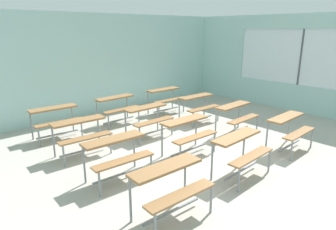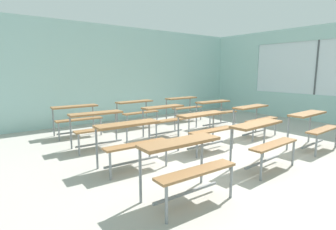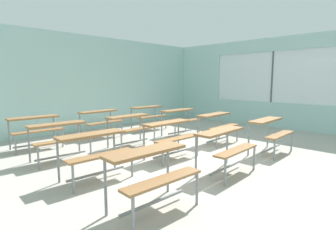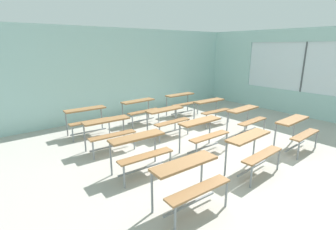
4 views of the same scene
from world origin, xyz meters
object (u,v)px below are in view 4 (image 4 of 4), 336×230
at_px(desk_bench_r0c1, 253,146).
at_px(desk_bench_r2c1, 167,116).
at_px(desk_bench_r1c2, 246,115).
at_px(desk_bench_r1c0, 140,146).
at_px(desk_bench_r1c1, 203,129).
at_px(desk_bench_r2c2, 211,106).
at_px(desk_bench_r3c1, 140,106).
at_px(desk_bench_r0c0, 189,176).
at_px(desk_bench_r2c0, 109,128).
at_px(desk_bench_r3c2, 182,99).
at_px(desk_bench_r3c0, 87,116).
at_px(desk_bench_r0c2, 297,127).

bearing_deg(desk_bench_r0c1, desk_bench_r2c1, 87.68).
relative_size(desk_bench_r1c2, desk_bench_r2c1, 1.01).
bearing_deg(desk_bench_r0c1, desk_bench_r1c0, 140.23).
bearing_deg(desk_bench_r1c2, desk_bench_r1c1, 179.98).
height_order(desk_bench_r0c1, desk_bench_r2c2, same).
height_order(desk_bench_r2c2, desk_bench_r3c1, same).
distance_m(desk_bench_r0c0, desk_bench_r2c2, 4.48).
xyz_separation_m(desk_bench_r2c0, desk_bench_r2c1, (1.71, -0.06, 0.00)).
distance_m(desk_bench_r1c2, desk_bench_r2c1, 2.18).
bearing_deg(desk_bench_r2c1, desk_bench_r2c0, 177.31).
bearing_deg(desk_bench_r3c2, desk_bench_r1c0, -140.61).
bearing_deg(desk_bench_r2c1, desk_bench_r3c2, 37.32).
bearing_deg(desk_bench_r2c1, desk_bench_r0c1, -90.75).
bearing_deg(desk_bench_r2c2, desk_bench_r1c2, -89.63).
distance_m(desk_bench_r1c2, desk_bench_r3c1, 3.22).
xyz_separation_m(desk_bench_r0c1, desk_bench_r1c1, (-0.02, 1.29, 0.00)).
height_order(desk_bench_r1c1, desk_bench_r2c2, same).
relative_size(desk_bench_r0c1, desk_bench_r1c0, 1.00).
bearing_deg(desk_bench_r1c2, desk_bench_r3c2, 88.15).
xyz_separation_m(desk_bench_r0c0, desk_bench_r1c1, (1.72, 1.37, 0.00)).
bearing_deg(desk_bench_r3c0, desk_bench_r3c1, 2.56).
relative_size(desk_bench_r2c0, desk_bench_r3c2, 1.01).
bearing_deg(desk_bench_r3c2, desk_bench_r0c1, -111.92).
height_order(desk_bench_r1c0, desk_bench_r3c0, same).
bearing_deg(desk_bench_r3c1, desk_bench_r3c0, 177.88).
distance_m(desk_bench_r0c2, desk_bench_r2c2, 2.68).
height_order(desk_bench_r0c2, desk_bench_r1c2, same).
relative_size(desk_bench_r1c0, desk_bench_r1c2, 1.00).
relative_size(desk_bench_r0c2, desk_bench_r3c2, 1.00).
xyz_separation_m(desk_bench_r0c1, desk_bench_r3c0, (-1.71, 4.07, 0.00)).
xyz_separation_m(desk_bench_r2c0, desk_bench_r3c1, (1.72, 1.34, 0.00)).
bearing_deg(desk_bench_r3c1, desk_bench_r1c1, -92.81).
bearing_deg(desk_bench_r1c1, desk_bench_r3c2, 57.84).
distance_m(desk_bench_r2c1, desk_bench_r3c0, 2.22).
height_order(desk_bench_r1c1, desk_bench_r1c2, same).
relative_size(desk_bench_r0c0, desk_bench_r2c0, 0.99).
height_order(desk_bench_r0c1, desk_bench_r2c0, same).
distance_m(desk_bench_r0c1, desk_bench_r0c2, 1.78).
xyz_separation_m(desk_bench_r0c0, desk_bench_r1c0, (0.02, 1.40, 0.00)).
bearing_deg(desk_bench_r0c2, desk_bench_r1c1, 142.59).
height_order(desk_bench_r0c1, desk_bench_r1c1, same).
xyz_separation_m(desk_bench_r2c1, desk_bench_r3c2, (1.73, 1.35, 0.00)).
bearing_deg(desk_bench_r0c1, desk_bench_r2c2, 53.88).
height_order(desk_bench_r0c2, desk_bench_r2c2, same).
bearing_deg(desk_bench_r0c0, desk_bench_r1c2, 24.33).
distance_m(desk_bench_r0c0, desk_bench_r3c0, 4.15).
bearing_deg(desk_bench_r0c2, desk_bench_r2c1, 121.99).
xyz_separation_m(desk_bench_r0c0, desk_bench_r1c2, (3.50, 1.43, 0.00)).
bearing_deg(desk_bench_r1c1, desk_bench_r3c0, 121.96).
height_order(desk_bench_r1c0, desk_bench_r1c2, same).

